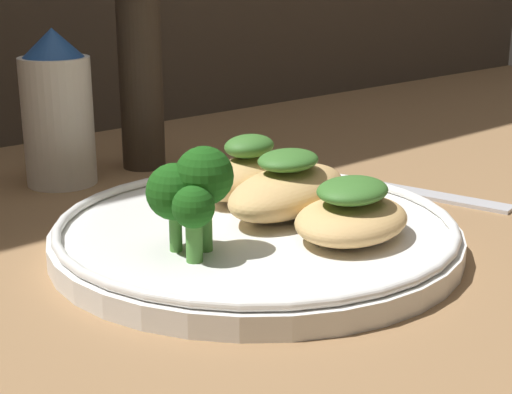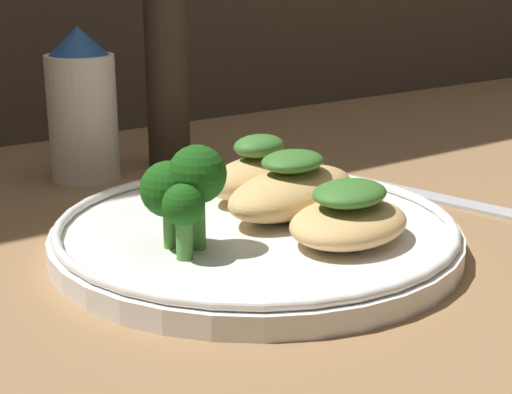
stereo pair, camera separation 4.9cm
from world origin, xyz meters
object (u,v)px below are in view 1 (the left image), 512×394
object	(u,v)px
plate	(256,233)
sauce_bottle	(58,111)
broccoli_bunch	(191,190)
pepper_grinder	(140,69)

from	to	relation	value
plate	sauce_bottle	size ratio (longest dim) A/B	2.07
broccoli_bunch	pepper_grinder	xyz separation A→B (cm)	(11.64, 22.46, 3.43)
broccoli_bunch	sauce_bottle	size ratio (longest dim) A/B	0.50
plate	broccoli_bunch	bearing A→B (deg)	-171.76
plate	broccoli_bunch	distance (cm)	7.09
plate	broccoli_bunch	xyz separation A→B (cm)	(-5.66, -0.82, 4.19)
broccoli_bunch	pepper_grinder	size ratio (longest dim) A/B	0.34
pepper_grinder	sauce_bottle	bearing A→B (deg)	180.00
broccoli_bunch	pepper_grinder	world-z (taller)	pepper_grinder
plate	sauce_bottle	world-z (taller)	sauce_bottle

